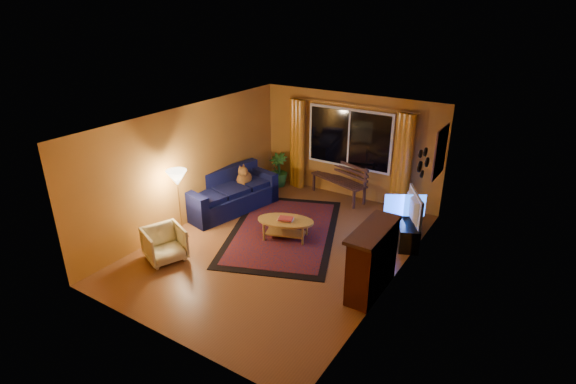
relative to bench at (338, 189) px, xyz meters
The scene contains 22 objects.
floor 2.76m from the bench, 87.52° to the right, with size 4.50×6.00×0.02m, color brown.
ceiling 3.58m from the bench, 87.52° to the right, with size 4.50×6.00×0.02m, color white.
wall_back 1.06m from the bench, 65.42° to the left, with size 4.50×0.02×2.50m, color #BB7D2E.
wall_left 3.63m from the bench, 127.90° to the right, with size 0.02×6.00×2.50m, color #BB7D2E.
wall_right 3.78m from the bench, 49.14° to the right, with size 0.02×6.00×2.50m, color #BB7D2E.
window 1.24m from the bench, 58.63° to the left, with size 2.00×0.02×1.30m, color black.
curtain_rod 2.03m from the bench, 51.60° to the left, with size 0.03×0.03×3.20m, color #BF8C3F.
curtain_left 1.53m from the bench, behind, with size 0.36×0.36×2.24m, color orange.
curtain_right 1.72m from the bench, ahead, with size 0.36×0.36×2.24m, color orange.
bench is the anchor object (origin of this frame).
potted_plant 1.66m from the bench, behind, with size 0.48×0.48×0.86m, color #235B1E.
sofa 2.63m from the bench, 132.50° to the right, with size 0.93×2.17×0.88m, color #0D103A.
dog 2.30m from the bench, 139.97° to the right, with size 0.35×0.49×0.53m, color #9D662D, non-canonical shape.
armchair 4.49m from the bench, 108.34° to the right, with size 0.67×0.63×0.69m, color beige.
floor_lamp 3.93m from the bench, 116.83° to the right, with size 0.24×0.24×1.43m, color #BF8C3F.
rug 2.22m from the bench, 94.22° to the right, with size 2.11×3.33×0.02m, color maroon.
coffee_table 2.41m from the bench, 89.20° to the right, with size 1.14×1.14×0.41m, color #B68738.
tv_console 2.44m from the bench, 29.52° to the right, with size 0.37×1.12×0.46m, color black.
television 2.49m from the bench, 29.52° to the right, with size 1.00×0.13×0.57m, color black.
fireplace 3.84m from the bench, 55.45° to the right, with size 0.40×1.20×1.10m, color maroon.
mirror_cluster 3.16m from the bench, 31.91° to the right, with size 0.06×0.60×0.56m, color black, non-canonical shape.
painting 2.75m from the bench, ahead, with size 0.04×0.76×0.96m, color #D04C0B.
Camera 1 is at (4.23, -6.35, 4.42)m, focal length 28.00 mm.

